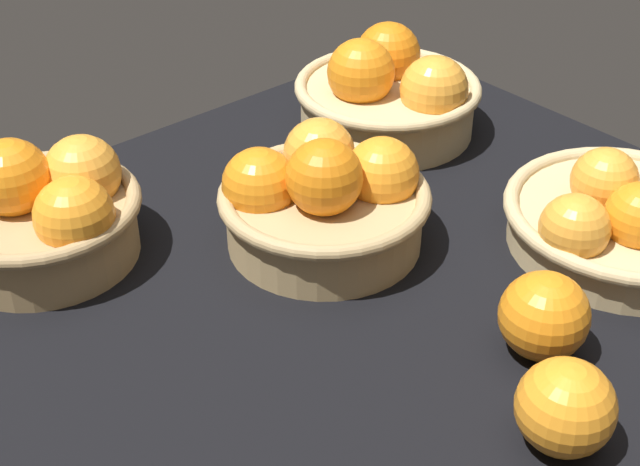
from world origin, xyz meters
TOP-DOWN VIEW (x-y plane):
  - market_tray at (0.00, 0.00)cm, footprint 84.00×72.00cm
  - basket_center at (0.20, 4.39)cm, footprint 21.50×21.50cm
  - basket_far_right at (22.07, 17.08)cm, footprint 22.84×22.84cm
  - basket_far_left at (-22.17, 19.99)cm, footprint 20.26×20.26cm
  - basket_near_right at (22.23, -16.75)cm, footprint 24.81×24.81cm
  - loose_orange_front_gap at (-4.16, -28.83)cm, footprint 7.78×7.78cm
  - loose_orange_back_gap at (3.28, -21.07)cm, footprint 7.91×7.91cm

SIDE VIEW (x-z plane):
  - market_tray at x=0.00cm, z-range 0.00..3.00cm
  - basket_near_right at x=22.23cm, z-range 1.72..11.56cm
  - loose_orange_front_gap at x=-4.16cm, z-range 3.00..10.78cm
  - loose_orange_back_gap at x=3.28cm, z-range 3.00..10.91cm
  - basket_center at x=0.20cm, z-range 1.66..14.24cm
  - basket_far_right at x=22.07cm, z-range 1.70..14.22cm
  - basket_far_left at x=-22.17cm, z-range 1.73..14.41cm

